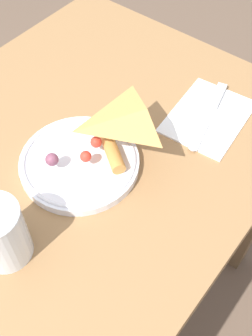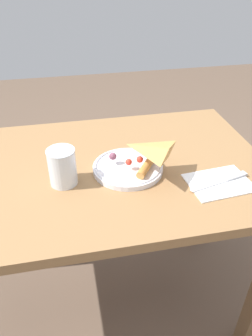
% 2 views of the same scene
% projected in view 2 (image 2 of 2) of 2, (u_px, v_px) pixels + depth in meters
% --- Properties ---
extents(ground_plane, '(6.00, 6.00, 0.00)m').
position_uv_depth(ground_plane, '(98.00, 304.00, 1.39)').
color(ground_plane, brown).
extents(dining_table, '(1.12, 0.66, 0.70)m').
position_uv_depth(dining_table, '(90.00, 197.00, 1.06)').
color(dining_table, olive).
rests_on(dining_table, ground_plane).
extents(plate_pizza, '(0.21, 0.21, 0.05)m').
position_uv_depth(plate_pizza, '(128.00, 166.00, 0.98)').
color(plate_pizza, white).
rests_on(plate_pizza, dining_table).
extents(milk_glass, '(0.08, 0.08, 0.11)m').
position_uv_depth(milk_glass, '(63.00, 168.00, 0.91)').
color(milk_glass, white).
rests_on(milk_glass, dining_table).
extents(napkin_folded, '(0.19, 0.15, 0.00)m').
position_uv_depth(napkin_folded, '(219.00, 183.00, 0.93)').
color(napkin_folded, white).
rests_on(napkin_folded, dining_table).
extents(butter_knife, '(0.19, 0.06, 0.01)m').
position_uv_depth(butter_knife, '(222.00, 180.00, 0.93)').
color(butter_knife, '#B2B2B7').
rests_on(butter_knife, napkin_folded).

